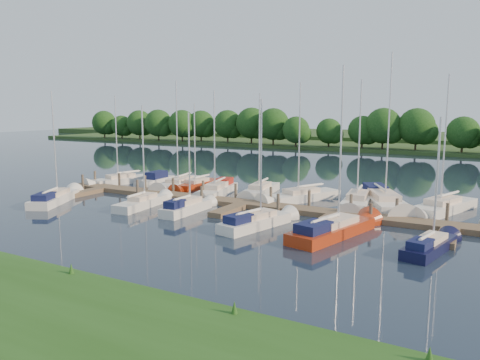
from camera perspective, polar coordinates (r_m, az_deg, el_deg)
The scene contains 22 objects.
ground at distance 33.03m, azimuth -5.99°, elevation -5.71°, with size 260.00×260.00×0.00m, color #1A2634.
dock at distance 39.01m, azimuth 0.21°, elevation -3.10°, with size 40.00×6.00×0.40m.
mooring_pilings at distance 39.90m, azimuth 1.00°, elevation -2.25°, with size 38.24×2.84×2.00m.
far_shore at distance 103.05m, azimuth 18.87°, elevation 3.92°, with size 180.00×30.00×0.60m, color #203D17.
distant_hill at distance 127.64m, azimuth 20.95°, elevation 4.84°, with size 220.00×40.00×1.40m, color #3A5625.
treeline at distance 90.01m, azimuth 19.05°, elevation 5.69°, with size 146.42×9.64×8.14m.
sailboat_n_0 at distance 52.78m, azimuth -14.40°, elevation -0.16°, with size 3.74×7.74×9.90m.
motorboat at distance 51.75m, azimuth -10.23°, elevation -0.11°, with size 1.81×5.46×1.71m.
sailboat_n_2 at distance 49.27m, azimuth -7.46°, elevation -0.59°, with size 3.47×9.12×11.35m.
sailboat_n_3 at distance 48.40m, azimuth -5.29°, elevation -0.72°, with size 1.89×7.01×9.02m.
sailboat_n_4 at distance 44.51m, azimuth -2.87°, elevation -1.44°, with size 3.14×7.99×10.26m.
sailboat_n_5 at distance 44.73m, azimuth 2.44°, elevation -1.47°, with size 2.81×7.83×9.97m.
sailboat_n_6 at distance 42.20m, azimuth 7.38°, elevation -2.16°, with size 5.14×8.21×10.84m.
sailboat_n_7 at distance 40.67m, azimuth 14.11°, elevation -2.76°, with size 2.97×8.59×10.97m.
sailboat_n_8 at distance 41.35m, azimuth 17.08°, elevation -2.62°, with size 6.39×10.03×13.15m.
sailboat_n_9 at distance 40.50m, azimuth 23.39°, elevation -3.27°, with size 4.43×8.76×11.26m.
sailboat_s_0 at distance 44.24m, azimuth -21.56°, elevation -2.14°, with size 4.71×7.60×10.02m.
sailboat_s_1 at distance 40.15m, azimuth -11.73°, elevation -2.83°, with size 2.21×6.85×8.82m.
sailboat_s_2 at distance 37.37m, azimuth -6.45°, elevation -3.47°, with size 1.55×6.23×8.31m.
sailboat_s_3 at distance 32.68m, azimuth 2.07°, elevation -5.23°, with size 3.06×7.19×9.25m.
sailboat_s_4 at distance 31.22m, azimuth 11.43°, elevation -6.07°, with size 3.87×8.94×11.33m.
sailboat_s_5 at distance 29.46m, azimuth 22.21°, elevation -7.50°, with size 2.56×6.31×8.07m.
Camera 1 is at (18.54, -26.06, 8.26)m, focal length 35.00 mm.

